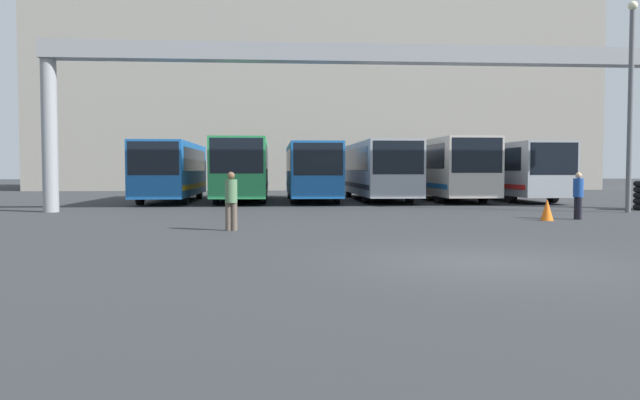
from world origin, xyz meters
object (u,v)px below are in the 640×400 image
at_px(bus_slot_4, 444,166).
at_px(pedestrian_near_center, 231,199).
at_px(pedestrian_near_right, 578,194).
at_px(bus_slot_3, 376,168).
at_px(traffic_cone, 547,210).
at_px(bus_slot_5, 509,168).
at_px(bus_slot_0, 172,168).
at_px(lamp_post, 631,98).
at_px(bus_slot_2, 311,169).
at_px(bus_slot_1, 243,167).

relative_size(bus_slot_4, pedestrian_near_center, 6.83).
height_order(pedestrian_near_center, pedestrian_near_right, pedestrian_near_center).
relative_size(bus_slot_3, traffic_cone, 17.38).
distance_m(bus_slot_3, bus_slot_5, 7.29).
height_order(bus_slot_0, traffic_cone, bus_slot_0).
bearing_deg(pedestrian_near_right, lamp_post, 123.32).
bearing_deg(pedestrian_near_right, bus_slot_2, -155.52).
distance_m(bus_slot_0, traffic_cone, 19.37).
relative_size(bus_slot_2, bus_slot_3, 0.85).
bearing_deg(bus_slot_3, traffic_cone, -76.93).
xyz_separation_m(bus_slot_2, pedestrian_near_center, (-3.15, -15.91, -0.86)).
relative_size(bus_slot_2, bus_slot_5, 0.94).
relative_size(bus_slot_1, pedestrian_near_center, 6.83).
bearing_deg(bus_slot_4, traffic_cone, -91.43).
distance_m(bus_slot_5, traffic_cone, 14.21).
xyz_separation_m(bus_slot_3, traffic_cone, (3.29, -14.18, -1.42)).
bearing_deg(bus_slot_5, lamp_post, -85.15).
xyz_separation_m(bus_slot_3, pedestrian_near_right, (4.51, -13.83, -0.94)).
bearing_deg(bus_slot_4, lamp_post, -65.98).
xyz_separation_m(traffic_cone, lamp_post, (4.82, 3.50, 4.07)).
xyz_separation_m(bus_slot_5, pedestrian_near_right, (-2.75, -13.22, -0.90)).
relative_size(bus_slot_3, lamp_post, 1.50).
bearing_deg(bus_slot_3, pedestrian_near_center, -111.94).
bearing_deg(bus_slot_5, pedestrian_near_center, -130.88).
bearing_deg(bus_slot_4, bus_slot_1, -180.00).
height_order(bus_slot_2, bus_slot_4, bus_slot_4).
relative_size(bus_slot_5, pedestrian_near_right, 6.97).
relative_size(bus_slot_4, bus_slot_5, 1.00).
xyz_separation_m(bus_slot_3, bus_slot_5, (7.26, -0.61, -0.04)).
bearing_deg(bus_slot_1, pedestrian_near_center, -88.31).
relative_size(pedestrian_near_right, lamp_post, 0.19).
xyz_separation_m(bus_slot_4, bus_slot_5, (3.63, 0.01, -0.12)).
height_order(bus_slot_2, traffic_cone, bus_slot_2).
relative_size(bus_slot_0, bus_slot_5, 0.92).
bearing_deg(pedestrian_near_center, bus_slot_1, -83.25).
bearing_deg(bus_slot_2, bus_slot_4, 2.44).
relative_size(pedestrian_near_center, traffic_cone, 2.29).
xyz_separation_m(bus_slot_3, pedestrian_near_center, (-6.78, -16.83, -0.92)).
relative_size(bus_slot_4, traffic_cone, 15.62).
xyz_separation_m(bus_slot_1, pedestrian_near_right, (11.77, -13.21, -0.99)).
relative_size(bus_slot_5, pedestrian_near_center, 6.83).
height_order(bus_slot_0, bus_slot_2, bus_slot_0).
bearing_deg(bus_slot_3, bus_slot_0, -174.44).
xyz_separation_m(bus_slot_2, bus_slot_5, (10.89, 0.32, 0.03)).
relative_size(bus_slot_1, traffic_cone, 15.61).
bearing_deg(lamp_post, bus_slot_0, 153.14).
xyz_separation_m(bus_slot_0, pedestrian_near_right, (15.40, -12.77, -0.90)).
bearing_deg(bus_slot_5, traffic_cone, -106.30).
xyz_separation_m(bus_slot_2, bus_slot_3, (3.63, 0.93, 0.06)).
distance_m(bus_slot_0, bus_slot_5, 18.16).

